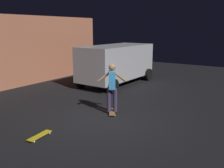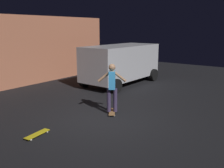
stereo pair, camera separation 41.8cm
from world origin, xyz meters
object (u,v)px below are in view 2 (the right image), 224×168
Objects in this scene: skateboard_spare at (37,134)px; skater at (112,84)px; parked_van at (121,62)px; skateboard_ridden at (112,112)px.

skater is at bearing -11.12° from skateboard_spare.
skater is (2.74, -0.54, 0.98)m from skateboard_spare.
parked_van is 2.79× the size of skater.
skater is at bearing -149.29° from parked_van.
parked_van reaches higher than skateboard_spare.
skateboard_ridden is 0.45× the size of skater.
parked_van is 5.83× the size of skateboard_spare.
parked_van is 6.17× the size of skateboard_ridden.
skater reaches higher than skateboard_spare.
parked_van is 4.82m from skater.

